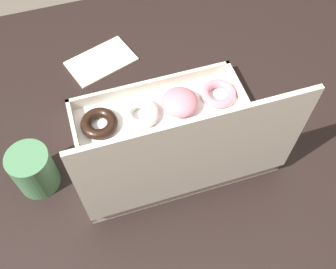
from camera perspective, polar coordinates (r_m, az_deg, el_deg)
ground_plane at (r=1.47m, az=-0.30°, el=-16.51°), size 8.00×8.00×0.00m
dining_table at (r=0.87m, az=-0.49°, el=-4.91°), size 1.18×0.99×0.73m
donut_box at (r=0.75m, az=1.00°, el=-0.74°), size 0.36×0.27×0.26m
coffee_mug at (r=0.75m, az=-18.95°, el=-4.96°), size 0.08×0.08×0.09m
paper_napkin at (r=0.94m, az=-9.67°, el=10.41°), size 0.17×0.13×0.01m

